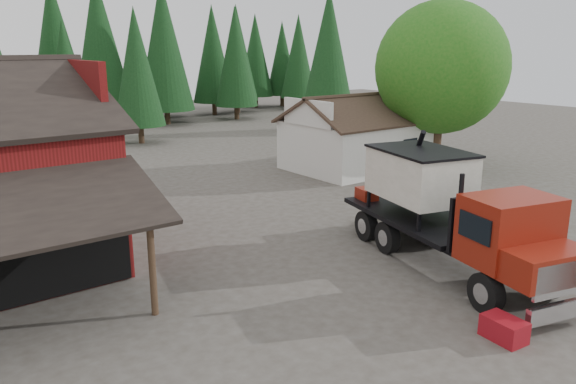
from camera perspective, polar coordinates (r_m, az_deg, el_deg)
ground at (r=18.21m, az=6.06°, el=-9.74°), size 120.00×120.00×0.00m
farmhouse at (r=35.46m, az=7.00°, el=5.10°), size 8.60×6.42×4.65m
deciduous_tree at (r=36.01m, az=15.34°, el=11.64°), size 8.00×8.00×10.20m
conifer_backdrop at (r=55.66m, az=-25.27°, el=5.54°), size 76.00×16.00×16.00m
near_pine_b at (r=45.48m, az=-15.11°, el=12.16°), size 3.96×3.96×10.40m
near_pine_c at (r=50.63m, az=4.13°, el=13.96°), size 4.84×4.84×12.40m
feed_truck at (r=19.94m, az=16.02°, el=-1.65°), size 5.05×10.27×4.48m
silver_car at (r=25.95m, az=15.43°, el=-0.78°), size 6.51×4.83×1.64m
equip_box at (r=16.16m, az=21.09°, el=-12.86°), size 0.81×1.17×0.60m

